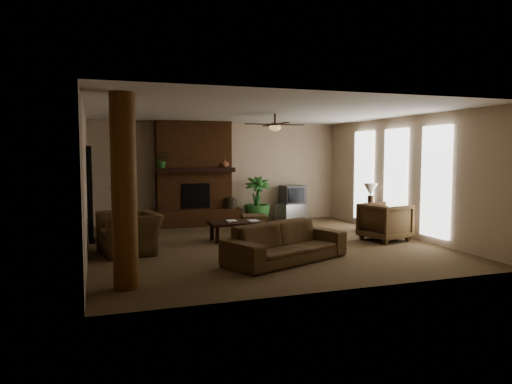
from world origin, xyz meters
name	(u,v)px	position (x,y,z in m)	size (l,w,h in m)	color
room_shell	(262,179)	(0.00, 0.00, 1.40)	(7.00, 7.00, 7.00)	brown
fireplace	(194,183)	(-0.80, 3.22, 1.16)	(2.40, 0.70, 2.80)	#542E16
windows	(396,178)	(3.45, 0.20, 1.35)	(0.08, 3.65, 2.35)	white
log_column	(124,192)	(-2.95, -2.40, 1.40)	(0.36, 0.36, 2.80)	brown
doorway	(90,193)	(-3.44, 1.80, 1.05)	(0.10, 1.00, 2.10)	black
ceiling_fan	(275,126)	(0.40, 0.30, 2.53)	(1.35, 1.35, 0.37)	black
sofa	(286,236)	(-0.11, -1.59, 0.46)	(2.36, 0.69, 0.92)	#4C3820
armchair_left	(129,226)	(-2.72, 0.09, 0.53)	(1.21, 0.79, 1.06)	#4C3820
armchair_right	(385,220)	(2.78, -0.41, 0.46)	(0.90, 0.84, 0.93)	#4C3820
coffee_table	(236,224)	(-0.37, 0.67, 0.37)	(1.20, 0.70, 0.43)	black
ottoman	(254,223)	(0.43, 1.82, 0.20)	(0.60, 0.60, 0.40)	#4C3820
tv_stand	(291,212)	(2.03, 3.15, 0.25)	(0.85, 0.50, 0.50)	#B8B8BB
tv	(293,194)	(2.06, 3.14, 0.76)	(0.70, 0.60, 0.52)	#3D3C3F
floor_vase	(231,209)	(0.15, 2.97, 0.43)	(0.34, 0.34, 0.77)	#31261B
floor_plant	(257,210)	(0.91, 2.94, 0.36)	(0.73, 1.30, 0.73)	#295D25
side_table_left	(117,229)	(-2.88, 1.50, 0.28)	(0.50, 0.50, 0.55)	black
lamp_left	(117,196)	(-2.87, 1.51, 1.00)	(0.45, 0.45, 0.65)	black
side_table_right	(371,220)	(3.15, 0.76, 0.28)	(0.50, 0.50, 0.55)	black
lamp_right	(371,191)	(3.15, 0.79, 1.00)	(0.44, 0.44, 0.65)	black
mantel_plant	(162,162)	(-1.68, 2.94, 1.72)	(0.38, 0.42, 0.33)	#295D25
mantel_vase	(225,163)	(0.01, 3.01, 1.67)	(0.22, 0.23, 0.22)	#92553A
book_a	(227,215)	(-0.59, 0.69, 0.57)	(0.22, 0.03, 0.29)	#999999
book_b	(249,215)	(-0.11, 0.56, 0.58)	(0.21, 0.02, 0.29)	#999999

